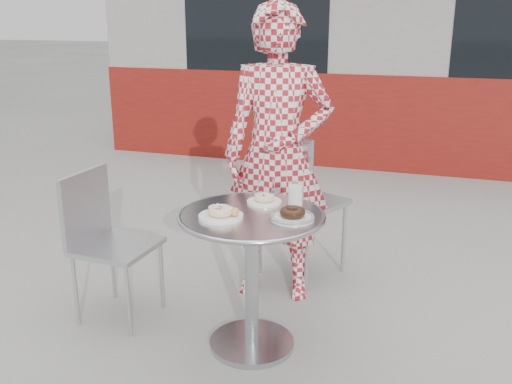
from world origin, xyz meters
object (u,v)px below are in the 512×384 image
(bistro_table, at_px, (252,248))
(seated_person, at_px, (277,155))
(plate_near, at_px, (222,213))
(chair_left, at_px, (117,274))
(milk_cup, at_px, (295,195))
(plate_checker, at_px, (292,216))
(chair_far, at_px, (301,231))
(plate_far, at_px, (264,200))

(bistro_table, distance_m, seated_person, 0.69)
(seated_person, distance_m, plate_near, 0.72)
(bistro_table, xyz_separation_m, seated_person, (-0.05, 0.61, 0.30))
(chair_left, xyz_separation_m, milk_cup, (0.95, 0.12, 0.51))
(bistro_table, height_order, plate_checker, plate_checker)
(chair_far, relative_size, seated_person, 0.56)
(chair_far, height_order, plate_far, chair_far)
(plate_checker, distance_m, milk_cup, 0.20)
(plate_checker, bearing_deg, bistro_table, 176.82)
(chair_left, bearing_deg, milk_cup, -79.29)
(chair_far, relative_size, milk_cup, 7.87)
(bistro_table, distance_m, plate_near, 0.24)
(chair_left, relative_size, plate_near, 3.94)
(chair_far, height_order, plate_near, chair_far)
(chair_left, bearing_deg, seated_person, -49.50)
(chair_far, distance_m, plate_checker, 1.02)
(plate_near, bearing_deg, seated_person, 85.34)
(plate_near, bearing_deg, plate_far, 65.76)
(plate_checker, relative_size, milk_cup, 1.73)
(plate_near, relative_size, milk_cup, 1.73)
(seated_person, relative_size, plate_far, 9.87)
(chair_left, xyz_separation_m, plate_far, (0.79, 0.11, 0.47))
(bistro_table, distance_m, milk_cup, 0.33)
(bistro_table, distance_m, plate_checker, 0.27)
(bistro_table, distance_m, chair_far, 0.93)
(plate_far, relative_size, plate_near, 0.83)
(chair_far, xyz_separation_m, plate_far, (-0.01, -0.73, 0.43))
(chair_left, relative_size, plate_checker, 3.95)
(chair_far, xyz_separation_m, plate_near, (-0.13, -0.99, 0.44))
(plate_far, xyz_separation_m, milk_cup, (0.15, 0.01, 0.04))
(plate_near, bearing_deg, plate_checker, 15.16)
(plate_far, relative_size, plate_checker, 0.83)
(plate_near, bearing_deg, bistro_table, 40.33)
(plate_far, height_order, plate_near, plate_near)
(plate_far, height_order, milk_cup, milk_cup)
(chair_far, height_order, plate_checker, chair_far)
(bistro_table, height_order, seated_person, seated_person)
(chair_far, height_order, milk_cup, chair_far)
(chair_far, bearing_deg, plate_checker, 125.93)
(plate_far, bearing_deg, milk_cup, 3.81)
(chair_far, distance_m, chair_left, 1.16)
(seated_person, height_order, plate_far, seated_person)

